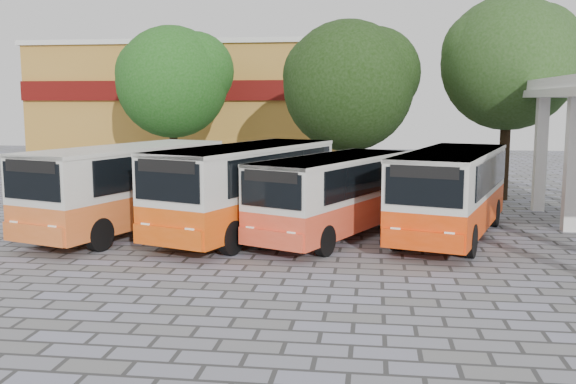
# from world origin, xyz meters

# --- Properties ---
(ground) EXTENTS (90.00, 90.00, 0.00)m
(ground) POSITION_xyz_m (0.00, 0.00, 0.00)
(ground) COLOR slate
(ground) RESTS_ON ground
(shophouse_block) EXTENTS (20.40, 10.40, 8.30)m
(shophouse_block) POSITION_xyz_m (-11.00, 25.99, 4.16)
(shophouse_block) COLOR #AE792B
(shophouse_block) RESTS_ON ground
(bus_far_left) EXTENTS (5.06, 8.88, 3.00)m
(bus_far_left) POSITION_xyz_m (-7.48, 3.94, 1.74)
(bus_far_left) COLOR orange
(bus_far_left) RESTS_ON ground
(bus_centre_left) EXTENTS (5.39, 9.07, 3.06)m
(bus_centre_left) POSITION_xyz_m (-3.30, 4.03, 1.77)
(bus_centre_left) COLOR #E34D09
(bus_centre_left) RESTS_ON ground
(bus_centre_right) EXTENTS (5.24, 8.14, 2.73)m
(bus_centre_right) POSITION_xyz_m (-0.31, 3.94, 1.58)
(bus_centre_right) COLOR #E54928
(bus_centre_right) RESTS_ON ground
(bus_far_right) EXTENTS (4.77, 8.62, 2.92)m
(bus_far_right) POSITION_xyz_m (3.58, 4.50, 1.69)
(bus_far_right) COLOR #EA3C06
(bus_far_right) RESTS_ON ground
(tree_left) EXTENTS (6.22, 5.92, 8.52)m
(tree_left) POSITION_xyz_m (-9.64, 16.24, 5.76)
(tree_left) COLOR #322314
(tree_left) RESTS_ON ground
(tree_middle) EXTENTS (6.33, 6.03, 8.27)m
(tree_middle) POSITION_xyz_m (-0.17, 12.88, 5.45)
(tree_middle) COLOR #3E2717
(tree_middle) RESTS_ON ground
(tree_right) EXTENTS (6.37, 6.07, 9.30)m
(tree_right) POSITION_xyz_m (7.06, 13.48, 6.46)
(tree_right) COLOR black
(tree_right) RESTS_ON ground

